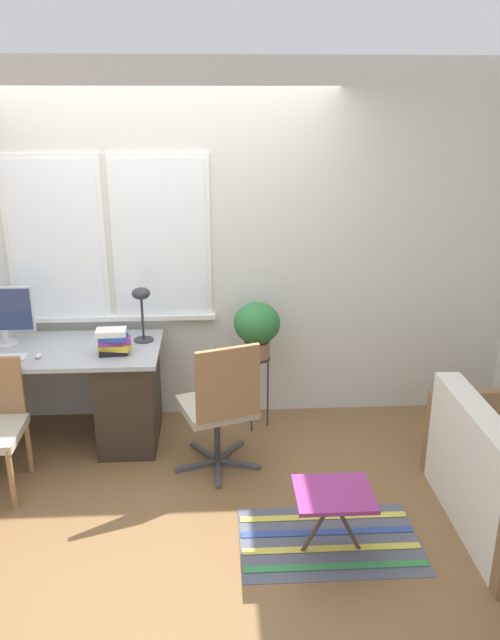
% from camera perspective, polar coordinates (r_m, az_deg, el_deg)
% --- Properties ---
extents(ground_plane, '(14.00, 14.00, 0.00)m').
position_cam_1_polar(ground_plane, '(4.51, -7.50, -12.91)').
color(ground_plane, brown).
extents(wall_back_with_window, '(9.00, 0.12, 2.70)m').
position_cam_1_polar(wall_back_with_window, '(4.75, -7.74, 6.45)').
color(wall_back_with_window, silver).
rests_on(wall_back_with_window, ground_plane).
extents(desk, '(1.86, 0.73, 0.74)m').
position_cam_1_polar(desk, '(4.82, -19.22, -6.36)').
color(desk, '#9EA3A8').
rests_on(desk, ground_plane).
extents(monitor, '(0.44, 0.18, 0.43)m').
position_cam_1_polar(monitor, '(4.75, -21.71, 0.49)').
color(monitor, silver).
rests_on(monitor, desk).
extents(mouse, '(0.04, 0.07, 0.03)m').
position_cam_1_polar(mouse, '(4.49, -18.77, -3.11)').
color(mouse, silver).
rests_on(mouse, desk).
extents(desk_lamp, '(0.14, 0.14, 0.40)m').
position_cam_1_polar(desk_lamp, '(4.53, -9.89, 1.72)').
color(desk_lamp, '#2D2D33').
rests_on(desk_lamp, desk).
extents(book_stack, '(0.24, 0.15, 0.18)m').
position_cam_1_polar(book_stack, '(4.39, -12.37, -1.90)').
color(book_stack, black).
rests_on(book_stack, desk).
extents(office_chair_swivel, '(0.60, 0.59, 0.96)m').
position_cam_1_polar(office_chair_swivel, '(4.18, -2.72, -7.75)').
color(office_chair_swivel, '#47474C').
rests_on(office_chair_swivel, ground_plane).
extents(plant_stand, '(0.20, 0.20, 0.59)m').
position_cam_1_polar(plant_stand, '(4.72, 0.62, -4.42)').
color(plant_stand, '#333338').
rests_on(plant_stand, ground_plane).
extents(potted_plant, '(0.34, 0.34, 0.42)m').
position_cam_1_polar(potted_plant, '(4.59, 0.64, -0.54)').
color(potted_plant, '#9E6B4C').
rests_on(potted_plant, plant_stand).
extents(floor_rug_striped, '(1.04, 0.64, 0.01)m').
position_cam_1_polar(floor_rug_striped, '(3.84, 7.29, -19.37)').
color(floor_rug_striped, '#565B6B').
rests_on(floor_rug_striped, ground_plane).
extents(folding_stool, '(0.43, 0.36, 0.39)m').
position_cam_1_polar(folding_stool, '(3.57, 7.65, -15.75)').
color(folding_stool, '#93337A').
rests_on(folding_stool, ground_plane).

